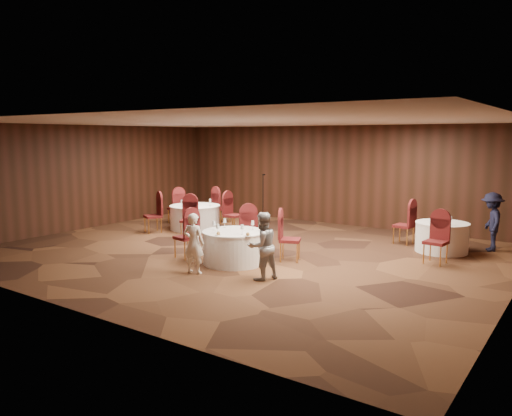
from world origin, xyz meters
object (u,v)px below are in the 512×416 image
Objects in this scene: table_main at (234,247)px; man_c at (492,222)px; table_left at (195,217)px; woman_b at (262,246)px; woman_a at (194,243)px; table_right at (442,237)px; mic_stand at (263,209)px.

table_main is 0.96× the size of man_c.
table_left is 1.05× the size of man_c.
man_c reaches higher than woman_b.
table_main is 6.52m from man_c.
woman_a is (3.38, -3.83, 0.26)m from table_left.
table_left is 5.11m from woman_a.
table_main is at bearing -132.83° from table_right.
table_main is 1.03× the size of woman_b.
table_right is at bearing 9.21° from table_left.
table_main is 0.86× the size of mic_stand.
mic_stand is (1.21, 1.98, 0.11)m from table_left.
table_right is 6.24m from woman_a.
mic_stand is at bearing -124.64° from woman_b.
man_c is (0.97, 0.82, 0.36)m from table_right.
man_c is at bearing -141.06° from woman_a.
table_main is at bearing -63.37° from man_c.
table_right is 1.00× the size of woman_a.
mic_stand reaches higher than woman_a.
mic_stand is (-2.35, 4.67, 0.11)m from table_main.
table_main is 1.10× the size of woman_a.
mic_stand is 1.20× the size of woman_b.
table_main is 0.91× the size of table_left.
table_main is 5.24m from table_right.
woman_a is (2.17, -5.81, 0.16)m from mic_stand.
woman_b reaches higher than table_left.
table_main is at bearing -63.30° from mic_stand.
table_main is 1.10× the size of table_right.
mic_stand is (-5.91, 0.83, 0.11)m from table_right.
woman_b is at bearing -175.07° from woman_a.
table_right is 0.78× the size of mic_stand.
mic_stand is at bearing -109.24° from man_c.
man_c is at bearing 40.14° from table_right.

